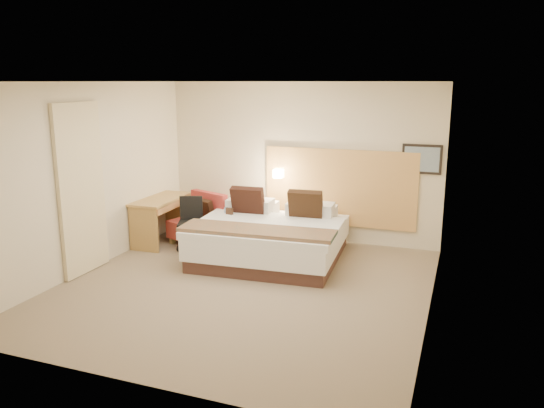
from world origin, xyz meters
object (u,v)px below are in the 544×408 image
(desk, at_px, (162,207))
(desk_chair, at_px, (191,228))
(bed, at_px, (271,237))
(side_table, at_px, (227,233))
(lounge_chair, at_px, (200,223))

(desk, relative_size, desk_chair, 1.47)
(bed, bearing_deg, side_table, 170.84)
(desk_chair, bearing_deg, side_table, 15.95)
(side_table, height_order, desk, desk)
(bed, distance_m, desk_chair, 1.39)
(side_table, relative_size, desk, 0.44)
(bed, bearing_deg, desk, 175.55)
(lounge_chair, distance_m, side_table, 0.65)
(bed, xyz_separation_m, desk_chair, (-1.39, -0.03, 0.01))
(lounge_chair, relative_size, desk, 0.79)
(side_table, bearing_deg, desk, 178.74)
(bed, relative_size, desk_chair, 2.70)
(lounge_chair, relative_size, desk_chair, 1.16)
(bed, height_order, desk_chair, bed)
(bed, relative_size, desk, 1.84)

